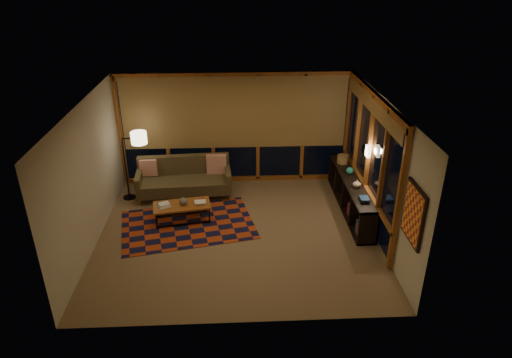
{
  "coord_description": "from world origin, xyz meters",
  "views": [
    {
      "loc": [
        -0.01,
        -7.8,
        5.01
      ],
      "look_at": [
        0.38,
        0.18,
        1.12
      ],
      "focal_mm": 32.0,
      "sensor_mm": 36.0,
      "label": 1
    }
  ],
  "objects_px": {
    "sofa": "(184,179)",
    "coffee_table": "(182,213)",
    "floor_lamp": "(125,166)",
    "bookshelf": "(351,194)"
  },
  "relations": [
    {
      "from": "coffee_table",
      "to": "floor_lamp",
      "type": "height_order",
      "value": "floor_lamp"
    },
    {
      "from": "sofa",
      "to": "coffee_table",
      "type": "height_order",
      "value": "sofa"
    },
    {
      "from": "sofa",
      "to": "coffee_table",
      "type": "bearing_deg",
      "value": -91.24
    },
    {
      "from": "coffee_table",
      "to": "bookshelf",
      "type": "height_order",
      "value": "bookshelf"
    },
    {
      "from": "floor_lamp",
      "to": "bookshelf",
      "type": "distance_m",
      "value": 5.05
    },
    {
      "from": "bookshelf",
      "to": "floor_lamp",
      "type": "bearing_deg",
      "value": 171.19
    },
    {
      "from": "coffee_table",
      "to": "floor_lamp",
      "type": "relative_size",
      "value": 0.73
    },
    {
      "from": "coffee_table",
      "to": "bookshelf",
      "type": "relative_size",
      "value": 0.41
    },
    {
      "from": "floor_lamp",
      "to": "bookshelf",
      "type": "bearing_deg",
      "value": -14.89
    },
    {
      "from": "sofa",
      "to": "floor_lamp",
      "type": "bearing_deg",
      "value": 177.97
    }
  ]
}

